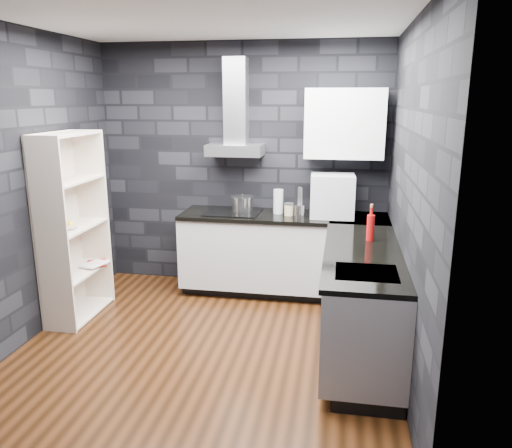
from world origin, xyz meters
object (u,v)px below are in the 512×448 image
(glass_vase, at_px, (278,202))
(utensil_crock, at_px, (299,211))
(pot, at_px, (242,204))
(appliance_garage, at_px, (332,196))
(bookshelf, at_px, (73,227))
(fruit_bowl, at_px, (68,226))
(red_bottle, at_px, (370,228))
(storage_jar, at_px, (289,210))

(glass_vase, distance_m, utensil_crock, 0.28)
(pot, xyz_separation_m, appliance_garage, (0.97, -0.11, 0.14))
(bookshelf, height_order, fruit_bowl, bookshelf)
(red_bottle, bearing_deg, fruit_bowl, -177.26)
(glass_vase, relative_size, storage_jar, 2.23)
(glass_vase, bearing_deg, pot, 175.44)
(red_bottle, bearing_deg, bookshelf, -179.22)
(glass_vase, distance_m, storage_jar, 0.16)
(glass_vase, xyz_separation_m, bookshelf, (-1.86, -0.93, -0.13))
(utensil_crock, bearing_deg, storage_jar, 151.31)
(pot, height_order, fruit_bowl, pot)
(fruit_bowl, bearing_deg, bookshelf, 90.00)
(bookshelf, bearing_deg, pot, 18.73)
(glass_vase, distance_m, bookshelf, 2.08)
(appliance_garage, distance_m, red_bottle, 0.90)
(bookshelf, bearing_deg, storage_jar, 8.76)
(appliance_garage, bearing_deg, bookshelf, -163.60)
(pot, height_order, storage_jar, pot)
(pot, relative_size, utensil_crock, 1.85)
(red_bottle, distance_m, bookshelf, 2.78)
(red_bottle, height_order, bookshelf, bookshelf)
(pot, bearing_deg, appliance_garage, -6.65)
(fruit_bowl, bearing_deg, glass_vase, 29.02)
(red_bottle, distance_m, fruit_bowl, 2.78)
(utensil_crock, bearing_deg, appliance_garage, 9.37)
(utensil_crock, distance_m, red_bottle, 1.02)
(storage_jar, xyz_separation_m, bookshelf, (-1.98, -0.86, -0.06))
(pot, xyz_separation_m, glass_vase, (0.40, -0.03, 0.05))
(storage_jar, bearing_deg, red_bottle, -45.89)
(utensil_crock, bearing_deg, pot, 165.32)
(appliance_garage, xyz_separation_m, bookshelf, (-2.43, -0.85, -0.22))
(pot, bearing_deg, glass_vase, -4.56)
(storage_jar, height_order, utensil_crock, utensil_crock)
(storage_jar, bearing_deg, glass_vase, 149.83)
(glass_vase, bearing_deg, utensil_crock, -29.46)
(fruit_bowl, bearing_deg, red_bottle, 2.74)
(bookshelf, bearing_deg, glass_vase, 11.92)
(pot, relative_size, appliance_garage, 0.54)
(storage_jar, distance_m, red_bottle, 1.15)
(appliance_garage, xyz_separation_m, fruit_bowl, (-2.43, -0.95, -0.19))
(appliance_garage, height_order, red_bottle, appliance_garage)
(glass_vase, relative_size, utensil_crock, 2.02)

